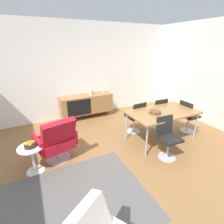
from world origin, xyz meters
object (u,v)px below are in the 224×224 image
Objects in this scene: dining_chair_far_end at (188,115)px; side_table_round at (33,156)px; vase_cobalt at (91,92)px; vase_sculptural_dark at (104,90)px; lounge_chair_red at (57,140)px; dining_chair_front_left at (167,136)px; dining_chair_back_right at (157,112)px; wooden_bowl_on_table at (155,112)px; dining_chair_back_left at (136,116)px; fruit_bowl at (30,145)px; sideboard at (87,104)px; dining_table at (162,113)px.

dining_chair_far_end is 3.70m from side_table_round.
dining_chair_far_end is (1.88, -2.09, -0.35)m from vase_cobalt.
vase_sculptural_dark is 0.26× the size of dining_chair_far_end.
dining_chair_far_end is 0.90× the size of lounge_chair_red.
dining_chair_front_left is at bearing -22.90° from lounge_chair_red.
dining_chair_back_right is 0.78m from dining_chair_far_end.
dining_chair_far_end is at bearing -2.44° from side_table_round.
lounge_chair_red reaches higher than dining_chair_back_right.
dining_chair_back_left is at bearing 100.66° from wooden_bowl_on_table.
dining_chair_front_left is 1.65× the size of side_table_round.
side_table_round is at bearing -163.87° from lounge_chair_red.
vase_cobalt is at bearing 109.64° from wooden_bowl_on_table.
dining_chair_front_left is (0.64, -2.65, -0.35)m from vase_cobalt.
wooden_bowl_on_table is 0.30× the size of dining_chair_far_end.
fruit_bowl is at bearing -81.67° from side_table_round.
dining_chair_back_left is (0.64, -1.53, -0.35)m from vase_cobalt.
vase_sculptural_dark is at bearing 124.56° from dining_chair_far_end.
sideboard is 2.92m from dining_chair_far_end.
fruit_bowl reaches higher than side_table_round.
wooden_bowl_on_table reaches higher than dining_table.
vase_cobalt reaches higher than sideboard.
side_table_round is (-2.46, -0.40, -0.15)m from dining_chair_back_left.
dining_chair_front_left is (0.20, -2.65, -0.36)m from vase_sculptural_dark.
dining_table is 1.87× the size of dining_chair_front_left.
sideboard reaches higher than fruit_bowl.
lounge_chair_red is at bearing 16.20° from fruit_bowl.
vase_cobalt is 2.70m from side_table_round.
dining_table is 6.15× the size of wooden_bowl_on_table.
sideboard is 8.00× the size of fruit_bowl.
lounge_chair_red reaches higher than wooden_bowl_on_table.
lounge_chair_red is at bearing -135.04° from vase_sculptural_dark.
dining_chair_front_left is at bearing -73.09° from sideboard.
dining_chair_far_end is (1.13, 0.01, -0.30)m from wooden_bowl_on_table.
sideboard is 2.16m from lounge_chair_red.
vase_cobalt is 0.19× the size of dining_table.
sideboard is 2.14m from dining_chair_back_right.
side_table_round is at bearing 98.33° from fruit_bowl.
vase_cobalt is at bearing 115.35° from dining_table.
dining_chair_far_end is 3.70m from fruit_bowl.
fruit_bowl is at bearing 176.79° from dining_table.
lounge_chair_red is 0.48m from fruit_bowl.
vase_cobalt reaches higher than dining_chair_back_left.
lounge_chair_red is 1.82× the size of side_table_round.
dining_chair_front_left is 2.56m from fruit_bowl.
sideboard is at bearing 106.91° from dining_chair_front_left.
dining_chair_back_right and dining_chair_far_end have the same top height.
dining_table is (0.99, -2.09, -0.12)m from vase_cobalt.
fruit_bowl is (-2.57, 0.17, -0.21)m from wooden_bowl_on_table.
dining_table is 3.08× the size of side_table_round.
vase_sculptural_dark is 0.14× the size of dining_table.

